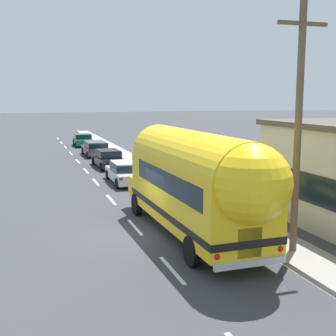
{
  "coord_description": "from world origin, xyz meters",
  "views": [
    {
      "loc": [
        -4.22,
        -16.56,
        5.36
      ],
      "look_at": [
        1.78,
        2.07,
        2.27
      ],
      "focal_mm": 47.82,
      "sensor_mm": 36.0,
      "label": 1
    }
  ],
  "objects_px": {
    "car_second": "(108,158)",
    "car_fourth": "(83,139)",
    "car_lead": "(126,171)",
    "utility_pole": "(298,126)",
    "car_third": "(95,147)",
    "painted_bus": "(197,180)"
  },
  "relations": [
    {
      "from": "painted_bus",
      "to": "car_third",
      "type": "bearing_deg",
      "value": 89.66
    },
    {
      "from": "car_lead",
      "to": "car_fourth",
      "type": "height_order",
      "value": "same"
    },
    {
      "from": "painted_bus",
      "to": "car_fourth",
      "type": "height_order",
      "value": "painted_bus"
    },
    {
      "from": "utility_pole",
      "to": "car_fourth",
      "type": "height_order",
      "value": "utility_pole"
    },
    {
      "from": "car_lead",
      "to": "car_fourth",
      "type": "xyz_separation_m",
      "value": [
        0.22,
        22.93,
        -0.02
      ]
    },
    {
      "from": "car_third",
      "to": "car_lead",
      "type": "bearing_deg",
      "value": -90.84
    },
    {
      "from": "car_second",
      "to": "car_third",
      "type": "relative_size",
      "value": 1.05
    },
    {
      "from": "utility_pole",
      "to": "painted_bus",
      "type": "distance_m",
      "value": 4.16
    },
    {
      "from": "car_third",
      "to": "car_fourth",
      "type": "height_order",
      "value": "same"
    },
    {
      "from": "car_second",
      "to": "car_third",
      "type": "bearing_deg",
      "value": 89.17
    },
    {
      "from": "utility_pole",
      "to": "car_fourth",
      "type": "bearing_deg",
      "value": 93.72
    },
    {
      "from": "car_lead",
      "to": "car_fourth",
      "type": "bearing_deg",
      "value": 89.45
    },
    {
      "from": "car_second",
      "to": "car_fourth",
      "type": "xyz_separation_m",
      "value": [
        0.12,
        16.2,
        -0.02
      ]
    },
    {
      "from": "car_third",
      "to": "utility_pole",
      "type": "bearing_deg",
      "value": -85.07
    },
    {
      "from": "car_third",
      "to": "car_second",
      "type": "bearing_deg",
      "value": -90.83
    },
    {
      "from": "painted_bus",
      "to": "car_second",
      "type": "xyz_separation_m",
      "value": [
        0.05,
        18.79,
        -1.56
      ]
    },
    {
      "from": "painted_bus",
      "to": "car_fourth",
      "type": "xyz_separation_m",
      "value": [
        0.17,
        34.99,
        -1.58
      ]
    },
    {
      "from": "car_lead",
      "to": "utility_pole",
      "type": "bearing_deg",
      "value": -79.63
    },
    {
      "from": "car_second",
      "to": "car_third",
      "type": "height_order",
      "value": "same"
    },
    {
      "from": "car_second",
      "to": "car_fourth",
      "type": "relative_size",
      "value": 1.12
    },
    {
      "from": "painted_bus",
      "to": "car_lead",
      "type": "distance_m",
      "value": 12.17
    },
    {
      "from": "utility_pole",
      "to": "car_second",
      "type": "xyz_separation_m",
      "value": [
        -2.56,
        21.25,
        -3.68
      ]
    }
  ]
}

